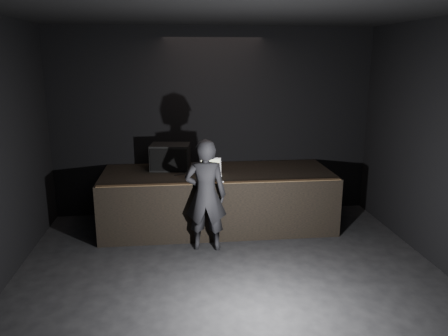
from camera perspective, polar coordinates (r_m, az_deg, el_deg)
name	(u,v)px	position (r m, az deg, el deg)	size (l,w,h in m)	color
ground	(239,309)	(5.53, 1.98, -17.94)	(7.00, 7.00, 0.00)	black
room_walls	(241,144)	(4.77, 2.18, 3.10)	(6.10, 7.10, 3.52)	black
stage_riser	(218,199)	(7.78, -0.85, -4.06)	(4.00, 1.50, 1.00)	black
riser_lip	(222,183)	(6.96, -0.32, -1.93)	(3.92, 0.10, 0.01)	brown
stage_monitor	(170,157)	(7.82, -7.02, 1.46)	(0.74, 0.57, 0.45)	black
cable	(197,172)	(7.62, -3.60, -0.51)	(0.02, 0.02, 0.85)	black
laptop	(211,170)	(7.50, -1.76, -0.27)	(0.38, 0.34, 0.25)	silver
beer_can	(196,168)	(7.58, -3.70, 0.02)	(0.07, 0.07, 0.17)	silver
plastic_cup	(207,169)	(7.64, -2.29, -0.15)	(0.07, 0.07, 0.09)	white
wii_remote	(220,181)	(7.01, -0.54, -1.75)	(0.03, 0.15, 0.03)	silver
person	(206,195)	(6.74, -2.41, -3.57)	(0.64, 0.42, 1.76)	black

